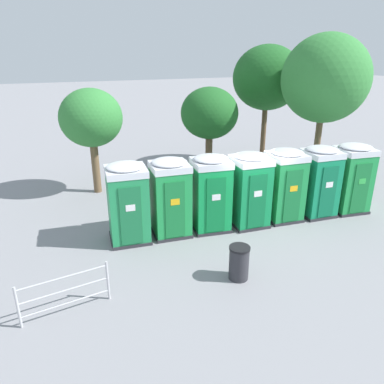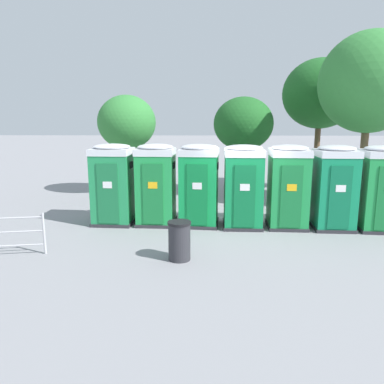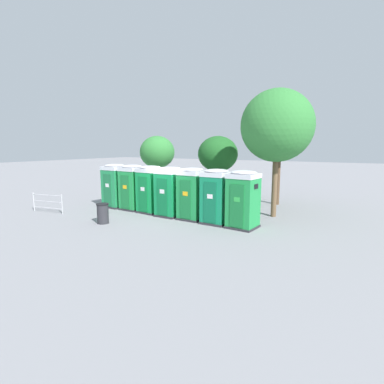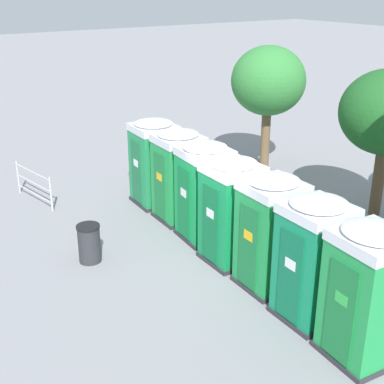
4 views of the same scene
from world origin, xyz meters
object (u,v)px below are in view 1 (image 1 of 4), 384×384
object	(u,v)px
street_tree_0	(91,119)
portapotty_3	(250,189)
portapotty_2	(211,193)
street_tree_2	(209,114)
portapotty_1	(170,197)
event_barrier	(65,292)
portapotty_0	(128,203)
trash_can	(239,263)
portapotty_6	(351,178)
street_tree_3	(325,79)
portapotty_4	(284,185)
street_tree_1	(267,78)
portapotty_5	(319,181)

from	to	relation	value
street_tree_0	portapotty_3	bearing A→B (deg)	-47.79
portapotty_2	street_tree_2	distance (m)	5.17
portapotty_1	event_barrier	xyz separation A→B (m)	(-3.43, -2.97, -0.72)
portapotty_2	portapotty_0	bearing A→B (deg)	177.67
portapotty_2	street_tree_2	size ratio (longest dim) A/B	0.61
street_tree_0	street_tree_2	bearing A→B (deg)	-3.36
portapotty_1	trash_can	bearing A→B (deg)	-73.45
portapotty_6	street_tree_3	bearing A→B (deg)	78.39
portapotty_2	street_tree_3	distance (m)	7.25
portapotty_4	street_tree_1	world-z (taller)	street_tree_1
portapotty_5	street_tree_2	size ratio (longest dim) A/B	0.61
portapotty_0	portapotty_5	distance (m)	6.80
portapotty_1	portapotty_2	world-z (taller)	same
portapotty_3	street_tree_1	bearing A→B (deg)	56.28
portapotty_2	event_barrier	world-z (taller)	portapotty_2
portapotty_6	street_tree_2	distance (m)	6.34
portapotty_6	street_tree_1	bearing A→B (deg)	91.17
portapotty_1	street_tree_1	world-z (taller)	street_tree_1
portapotty_4	portapotty_1	bearing A→B (deg)	176.26
portapotty_6	portapotty_2	bearing A→B (deg)	175.86
portapotty_1	portapotty_5	size ratio (longest dim) A/B	1.00
street_tree_3	trash_can	bearing A→B (deg)	-139.88
portapotty_1	street_tree_3	size ratio (longest dim) A/B	0.40
portapotty_2	portapotty_5	size ratio (longest dim) A/B	1.00
portapotty_3	street_tree_2	xyz separation A→B (m)	(0.46, 4.68, 1.77)
portapotty_0	event_barrier	distance (m)	3.71
trash_can	portapotty_3	bearing A→B (deg)	57.67
trash_can	portapotty_5	bearing A→B (deg)	31.10
portapotty_2	street_tree_0	distance (m)	6.02
portapotty_0	portapotty_5	bearing A→B (deg)	-3.33
portapotty_0	portapotty_1	distance (m)	1.36
street_tree_3	trash_can	world-z (taller)	street_tree_3
portapotty_1	event_barrier	world-z (taller)	portapotty_1
portapotty_2	street_tree_2	xyz separation A→B (m)	(1.81, 4.51, 1.77)
portapotty_3	portapotty_6	xyz separation A→B (m)	(4.07, -0.22, -0.00)
portapotty_5	portapotty_0	bearing A→B (deg)	176.67
portapotty_1	event_barrier	distance (m)	4.60
portapotty_3	event_barrier	size ratio (longest dim) A/B	1.25
portapotty_0	street_tree_1	world-z (taller)	street_tree_1
portapotty_4	street_tree_2	bearing A→B (deg)	100.93
portapotty_0	street_tree_3	distance (m)	9.59
street_tree_1	street_tree_2	bearing A→B (deg)	-160.51
portapotty_1	street_tree_2	world-z (taller)	street_tree_2
portapotty_3	street_tree_3	xyz separation A→B (m)	(4.65, 2.60, 3.26)
street_tree_1	street_tree_3	size ratio (longest dim) A/B	0.93
street_tree_0	street_tree_1	size ratio (longest dim) A/B	0.73
portapotty_4	street_tree_1	distance (m)	7.15
portapotty_0	portapotty_4	world-z (taller)	same
portapotty_0	portapotty_2	bearing A→B (deg)	-2.33
street_tree_3	street_tree_2	bearing A→B (deg)	153.63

